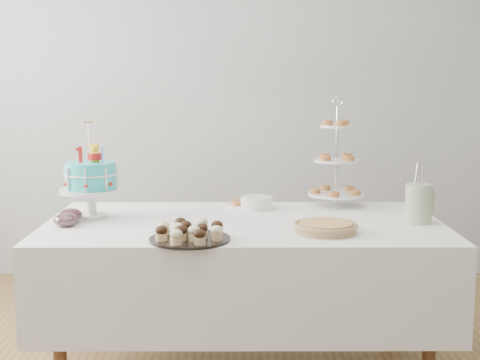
{
  "coord_description": "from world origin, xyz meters",
  "views": [
    {
      "loc": [
        -0.03,
        -2.88,
        1.46
      ],
      "look_at": [
        -0.02,
        0.3,
        0.97
      ],
      "focal_mm": 50.0,
      "sensor_mm": 36.0,
      "label": 1
    }
  ],
  "objects_px": {
    "utensil_pitcher": "(419,202)",
    "tiered_stand": "(337,161)",
    "cupcake_tray": "(190,232)",
    "pie": "(326,227)",
    "jam_bowl_b": "(71,216)",
    "birthday_cake": "(91,192)",
    "table": "(244,266)",
    "jam_bowl_a": "(66,220)",
    "pastry_plate": "(245,203)",
    "plate_stack": "(257,203)"
  },
  "relations": [
    {
      "from": "utensil_pitcher",
      "to": "tiered_stand",
      "type": "bearing_deg",
      "value": 138.86
    },
    {
      "from": "cupcake_tray",
      "to": "pie",
      "type": "distance_m",
      "value": 0.62
    },
    {
      "from": "pie",
      "to": "jam_bowl_b",
      "type": "bearing_deg",
      "value": 169.71
    },
    {
      "from": "birthday_cake",
      "to": "table",
      "type": "bearing_deg",
      "value": -7.64
    },
    {
      "from": "jam_bowl_a",
      "to": "jam_bowl_b",
      "type": "relative_size",
      "value": 0.95
    },
    {
      "from": "cupcake_tray",
      "to": "pastry_plate",
      "type": "height_order",
      "value": "cupcake_tray"
    },
    {
      "from": "birthday_cake",
      "to": "pie",
      "type": "xyz_separation_m",
      "value": [
        1.13,
        -0.33,
        -0.1
      ]
    },
    {
      "from": "birthday_cake",
      "to": "jam_bowl_b",
      "type": "height_order",
      "value": "birthday_cake"
    },
    {
      "from": "birthday_cake",
      "to": "tiered_stand",
      "type": "bearing_deg",
      "value": 12.87
    },
    {
      "from": "table",
      "to": "utensil_pitcher",
      "type": "height_order",
      "value": "utensil_pitcher"
    },
    {
      "from": "birthday_cake",
      "to": "jam_bowl_b",
      "type": "distance_m",
      "value": 0.17
    },
    {
      "from": "utensil_pitcher",
      "to": "pastry_plate",
      "type": "bearing_deg",
      "value": 163.58
    },
    {
      "from": "pie",
      "to": "birthday_cake",
      "type": "bearing_deg",
      "value": 163.89
    },
    {
      "from": "table",
      "to": "birthday_cake",
      "type": "height_order",
      "value": "birthday_cake"
    },
    {
      "from": "birthday_cake",
      "to": "jam_bowl_a",
      "type": "xyz_separation_m",
      "value": [
        -0.08,
        -0.2,
        -0.1
      ]
    },
    {
      "from": "birthday_cake",
      "to": "jam_bowl_a",
      "type": "distance_m",
      "value": 0.24
    },
    {
      "from": "pie",
      "to": "plate_stack",
      "type": "distance_m",
      "value": 0.62
    },
    {
      "from": "jam_bowl_b",
      "to": "pastry_plate",
      "type": "bearing_deg",
      "value": 26.12
    },
    {
      "from": "jam_bowl_a",
      "to": "utensil_pitcher",
      "type": "xyz_separation_m",
      "value": [
        1.68,
        0.08,
        0.07
      ]
    },
    {
      "from": "table",
      "to": "cupcake_tray",
      "type": "relative_size",
      "value": 5.49
    },
    {
      "from": "pie",
      "to": "pastry_plate",
      "type": "bearing_deg",
      "value": 119.31
    },
    {
      "from": "tiered_stand",
      "to": "pastry_plate",
      "type": "distance_m",
      "value": 0.55
    },
    {
      "from": "tiered_stand",
      "to": "jam_bowl_a",
      "type": "distance_m",
      "value": 1.46
    },
    {
      "from": "birthday_cake",
      "to": "jam_bowl_b",
      "type": "bearing_deg",
      "value": -128.36
    },
    {
      "from": "cupcake_tray",
      "to": "pie",
      "type": "bearing_deg",
      "value": 13.93
    },
    {
      "from": "cupcake_tray",
      "to": "plate_stack",
      "type": "relative_size",
      "value": 2.05
    },
    {
      "from": "plate_stack",
      "to": "jam_bowl_b",
      "type": "xyz_separation_m",
      "value": [
        -0.91,
        -0.33,
        -0.0
      ]
    },
    {
      "from": "plate_stack",
      "to": "pastry_plate",
      "type": "bearing_deg",
      "value": 124.18
    },
    {
      "from": "tiered_stand",
      "to": "jam_bowl_b",
      "type": "relative_size",
      "value": 5.15
    },
    {
      "from": "utensil_pitcher",
      "to": "pie",
      "type": "bearing_deg",
      "value": -145.71
    },
    {
      "from": "cupcake_tray",
      "to": "jam_bowl_b",
      "type": "xyz_separation_m",
      "value": [
        -0.6,
        0.37,
        -0.01
      ]
    },
    {
      "from": "birthday_cake",
      "to": "pastry_plate",
      "type": "bearing_deg",
      "value": 21.06
    },
    {
      "from": "table",
      "to": "pie",
      "type": "bearing_deg",
      "value": -32.74
    },
    {
      "from": "pastry_plate",
      "to": "utensil_pitcher",
      "type": "bearing_deg",
      "value": -27.66
    },
    {
      "from": "tiered_stand",
      "to": "pie",
      "type": "bearing_deg",
      "value": -102.19
    },
    {
      "from": "table",
      "to": "pie",
      "type": "distance_m",
      "value": 0.51
    },
    {
      "from": "cupcake_tray",
      "to": "jam_bowl_a",
      "type": "height_order",
      "value": "cupcake_tray"
    },
    {
      "from": "tiered_stand",
      "to": "birthday_cake",
      "type": "bearing_deg",
      "value": -166.18
    },
    {
      "from": "cupcake_tray",
      "to": "pastry_plate",
      "type": "xyz_separation_m",
      "value": [
        0.25,
        0.79,
        -0.02
      ]
    },
    {
      "from": "cupcake_tray",
      "to": "tiered_stand",
      "type": "height_order",
      "value": "tiered_stand"
    },
    {
      "from": "birthday_cake",
      "to": "pastry_plate",
      "type": "distance_m",
      "value": 0.84
    },
    {
      "from": "jam_bowl_b",
      "to": "jam_bowl_a",
      "type": "bearing_deg",
      "value": -90.0
    },
    {
      "from": "tiered_stand",
      "to": "jam_bowl_a",
      "type": "xyz_separation_m",
      "value": [
        -1.35,
        -0.51,
        -0.22
      ]
    },
    {
      "from": "plate_stack",
      "to": "utensil_pitcher",
      "type": "height_order",
      "value": "utensil_pitcher"
    },
    {
      "from": "table",
      "to": "pastry_plate",
      "type": "distance_m",
      "value": 0.47
    },
    {
      "from": "pastry_plate",
      "to": "utensil_pitcher",
      "type": "relative_size",
      "value": 0.74
    },
    {
      "from": "birthday_cake",
      "to": "cupcake_tray",
      "type": "xyz_separation_m",
      "value": [
        0.52,
        -0.47,
        -0.09
      ]
    },
    {
      "from": "plate_stack",
      "to": "jam_bowl_b",
      "type": "distance_m",
      "value": 0.97
    },
    {
      "from": "table",
      "to": "jam_bowl_a",
      "type": "distance_m",
      "value": 0.89
    },
    {
      "from": "birthday_cake",
      "to": "tiered_stand",
      "type": "distance_m",
      "value": 1.31
    }
  ]
}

